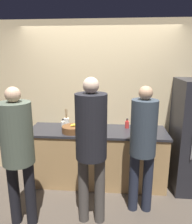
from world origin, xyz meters
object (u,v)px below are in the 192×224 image
object	(u,v)px
bottle_red	(127,124)
bottle_dark	(97,121)
fruit_bowl	(72,129)
person_left	(18,146)
utensil_crock	(67,121)
bottle_clear	(63,124)
person_right	(143,141)
cup_red	(154,129)
person_center	(91,139)

from	to	relation	value
bottle_red	bottle_dark	xyz separation A→B (m)	(-0.50, 0.09, 0.01)
fruit_bowl	bottle_red	world-z (taller)	bottle_red
person_left	bottle_red	size ratio (longest dim) A/B	10.99
utensil_crock	bottle_clear	distance (m)	0.17
person_right	cup_red	distance (m)	0.70
person_left	cup_red	bearing A→B (deg)	30.78
person_right	bottle_red	distance (m)	0.81
bottle_red	cup_red	size ratio (longest dim) A/B	1.85
bottle_clear	cup_red	distance (m)	1.45
person_left	bottle_red	world-z (taller)	person_left
bottle_clear	bottle_red	distance (m)	1.04
person_left	utensil_crock	world-z (taller)	person_left
bottle_clear	bottle_red	world-z (taller)	bottle_red
person_right	utensil_crock	xyz separation A→B (m)	(-1.17, 0.87, -0.03)
cup_red	bottle_dark	bearing A→B (deg)	165.60
utensil_crock	cup_red	world-z (taller)	utensil_crock
bottle_clear	utensil_crock	bearing A→B (deg)	83.21
person_center	fruit_bowl	distance (m)	0.87
person_left	cup_red	distance (m)	2.01
bottle_dark	cup_red	bearing A→B (deg)	-14.40
bottle_clear	bottle_dark	size ratio (longest dim) A/B	0.86
person_right	bottle_dark	bearing A→B (deg)	126.59
person_left	fruit_bowl	distance (m)	1.00
person_left	person_center	size ratio (longest dim) A/B	0.95
fruit_bowl	bottle_dark	world-z (taller)	bottle_dark
bottle_clear	person_right	bearing A→B (deg)	-30.56
person_left	utensil_crock	xyz separation A→B (m)	(0.29, 1.25, -0.07)
bottle_clear	cup_red	bearing A→B (deg)	-2.13
fruit_bowl	bottle_dark	size ratio (longest dim) A/B	1.79
person_left	bottle_dark	size ratio (longest dim) A/B	9.63
person_center	bottle_dark	bearing A→B (deg)	91.47
fruit_bowl	bottle_clear	world-z (taller)	bottle_clear
person_center	bottle_clear	xyz separation A→B (m)	(-0.57, 0.97, -0.14)
person_left	person_right	size ratio (longest dim) A/B	1.01
utensil_crock	cup_red	size ratio (longest dim) A/B	3.28
fruit_bowl	utensil_crock	distance (m)	0.40
person_left	cup_red	world-z (taller)	person_left
fruit_bowl	cup_red	distance (m)	1.27
bottle_dark	cup_red	world-z (taller)	bottle_dark
cup_red	person_left	bearing A→B (deg)	-149.22
bottle_clear	bottle_dark	distance (m)	0.57
person_left	person_center	distance (m)	0.85
bottle_dark	person_left	bearing A→B (deg)	-122.73
utensil_crock	cup_red	bearing A→B (deg)	-8.77
fruit_bowl	cup_red	bearing A→B (deg)	6.47
person_right	bottle_clear	bearing A→B (deg)	149.44
fruit_bowl	person_center	bearing A→B (deg)	-64.05
person_left	person_right	distance (m)	1.51
bottle_clear	bottle_dark	world-z (taller)	bottle_dark
person_right	bottle_dark	distance (m)	1.10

